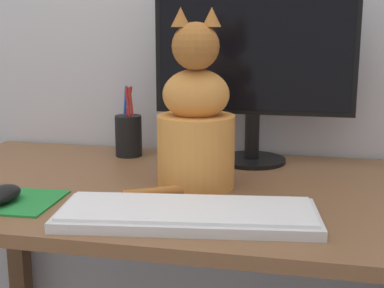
# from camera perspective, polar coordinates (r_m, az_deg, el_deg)

# --- Properties ---
(desk) EXTENTS (1.36, 0.66, 0.72)m
(desk) POSITION_cam_1_polar(r_m,az_deg,el_deg) (1.16, 2.03, -9.20)
(desk) COLOR brown
(desk) RESTS_ON ground_plane
(monitor) EXTENTS (0.49, 0.17, 0.41)m
(monitor) POSITION_cam_1_polar(r_m,az_deg,el_deg) (1.31, 6.59, 8.13)
(monitor) COLOR black
(monitor) RESTS_ON desk
(keyboard) EXTENTS (0.47, 0.23, 0.02)m
(keyboard) POSITION_cam_1_polar(r_m,az_deg,el_deg) (0.94, -0.46, -7.46)
(keyboard) COLOR silver
(keyboard) RESTS_ON desk
(mousepad_left) EXTENTS (0.19, 0.16, 0.00)m
(mousepad_left) POSITION_cam_1_polar(r_m,az_deg,el_deg) (1.09, -18.72, -5.78)
(mousepad_left) COLOR #238438
(mousepad_left) RESTS_ON desk
(computer_mouse_left) EXTENTS (0.06, 0.10, 0.03)m
(computer_mouse_left) POSITION_cam_1_polar(r_m,az_deg,el_deg) (1.08, -19.77, -5.10)
(computer_mouse_left) COLOR black
(computer_mouse_left) RESTS_ON mousepad_left
(cat) EXTENTS (0.22, 0.23, 0.37)m
(cat) POSITION_cam_1_polar(r_m,az_deg,el_deg) (1.10, 0.35, 2.24)
(cat) COLOR #D6893D
(cat) RESTS_ON desk
(pen_cup) EXTENTS (0.07, 0.07, 0.18)m
(pen_cup) POSITION_cam_1_polar(r_m,az_deg,el_deg) (1.40, -6.79, 0.99)
(pen_cup) COLOR black
(pen_cup) RESTS_ON desk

